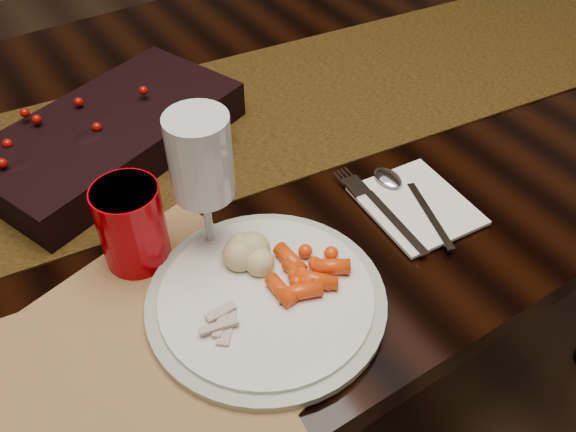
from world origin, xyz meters
TOP-DOWN VIEW (x-y plane):
  - floor at (0.00, 0.00)m, footprint 5.00×5.00m
  - dining_table at (0.00, 0.00)m, footprint 1.80×1.00m
  - table_runner at (0.02, 0.03)m, footprint 1.81×0.55m
  - centerpiece at (-0.10, 0.05)m, footprint 0.43×0.32m
  - placemat_main at (-0.30, -0.33)m, footprint 0.43×0.34m
  - placemat_second at (-0.24, -0.33)m, footprint 0.52×0.44m
  - dinner_plate at (-0.06, -0.33)m, footprint 0.35×0.35m
  - baby_carrots at (-0.01, -0.34)m, footprint 0.11×0.09m
  - mashed_potatoes at (-0.04, -0.27)m, footprint 0.09×0.08m
  - turkey_shreds at (-0.11, -0.34)m, footprint 0.07×0.06m
  - napkin at (0.20, -0.30)m, footprint 0.14×0.16m
  - fork at (0.15, -0.29)m, footprint 0.04×0.17m
  - spoon at (0.20, -0.30)m, footprint 0.08×0.17m
  - red_cup at (-0.16, -0.18)m, footprint 0.10×0.10m
  - wine_glass at (-0.07, -0.22)m, footprint 0.08×0.08m

SIDE VIEW (x-z plane):
  - floor at x=0.00m, z-range 0.00..0.00m
  - dining_table at x=0.00m, z-range 0.00..0.75m
  - table_runner at x=0.02m, z-range 0.75..0.75m
  - placemat_main at x=-0.30m, z-range 0.75..0.75m
  - placemat_second at x=-0.24m, z-range 0.75..0.75m
  - napkin at x=0.20m, z-range 0.75..0.76m
  - fork at x=0.15m, z-range 0.76..0.76m
  - spoon at x=0.20m, z-range 0.76..0.76m
  - dinner_plate at x=-0.06m, z-range 0.75..0.77m
  - turkey_shreds at x=-0.11m, z-range 0.77..0.79m
  - baby_carrots at x=-0.01m, z-range 0.77..0.79m
  - mashed_potatoes at x=-0.04m, z-range 0.77..0.81m
  - centerpiece at x=-0.10m, z-range 0.75..0.83m
  - red_cup at x=-0.16m, z-range 0.75..0.87m
  - wine_glass at x=-0.07m, z-range 0.75..0.95m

